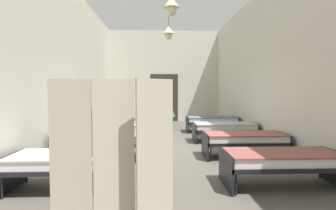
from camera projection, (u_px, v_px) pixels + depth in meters
name	position (u px, v px, depth m)	size (l,w,h in m)	color
ground_plane	(170.00, 151.00, 7.15)	(6.14, 13.59, 0.10)	#59544C
room_shell	(168.00, 67.00, 8.27)	(5.94, 13.19, 4.61)	beige
bed_left_row_0	(70.00, 162.00, 4.22)	(1.90, 0.84, 0.57)	black
bed_right_row_0	(282.00, 160.00, 4.35)	(1.90, 0.84, 0.57)	black
bed_left_row_1	(97.00, 140.00, 6.11)	(1.90, 0.84, 0.57)	black
bed_right_row_1	(244.00, 139.00, 6.24)	(1.90, 0.84, 0.57)	black
bed_left_row_2	(112.00, 128.00, 8.01)	(1.90, 0.84, 0.57)	black
bed_right_row_2	(224.00, 127.00, 8.14)	(1.90, 0.84, 0.57)	black
bed_left_row_3	(121.00, 121.00, 9.90)	(1.90, 0.84, 0.57)	black
bed_right_row_3	(212.00, 120.00, 10.03)	(1.90, 0.84, 0.57)	black
nurse_near_aisle	(166.00, 117.00, 10.32)	(0.52, 0.52, 1.49)	white
patient_seated_primary	(91.00, 136.00, 4.17)	(0.44, 0.44, 0.80)	#515B70
patient_seated_secondary	(123.00, 114.00, 7.93)	(0.44, 0.44, 0.80)	slate
potted_plant	(167.00, 108.00, 10.64)	(0.67, 0.67, 1.30)	brown
privacy_screen	(114.00, 163.00, 2.68)	(1.24, 0.26, 1.70)	#BCB29E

